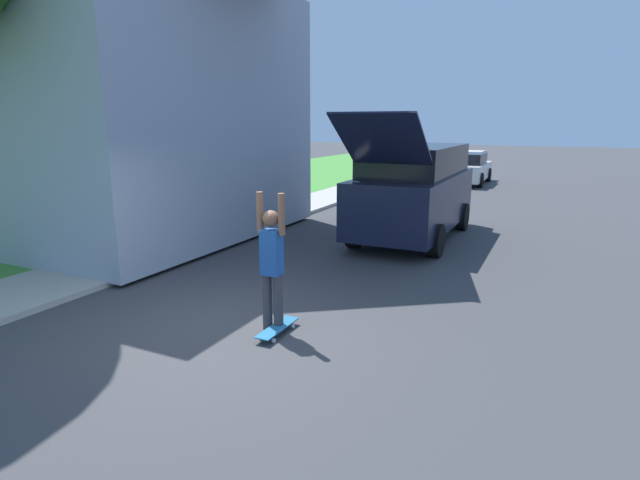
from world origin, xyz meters
The scene contains 8 objects.
ground_plane centered at (0.00, 0.00, 0.00)m, with size 120.00×120.00×0.00m, color #3D3D3F.
lawn centered at (-8.00, 6.00, 0.04)m, with size 10.00×80.00×0.08m.
sidewalk centered at (-3.60, 6.00, 0.05)m, with size 1.80×80.00×0.10m.
house centered at (-7.49, 4.08, 4.31)m, with size 11.03×7.81×8.14m.
suv_parked centered at (0.94, 6.48, 1.18)m, with size 2.05×5.57×2.91m.
car_down_street centered at (0.13, 18.40, 0.68)m, with size 1.85×4.16×1.38m.
skateboarder centered at (0.75, 0.27, 0.96)m, with size 0.41×0.22×1.86m.
skateboard centered at (0.86, 0.19, 0.08)m, with size 0.22×0.82×0.10m.
Camera 1 is at (4.03, -5.09, 2.72)m, focal length 28.00 mm.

